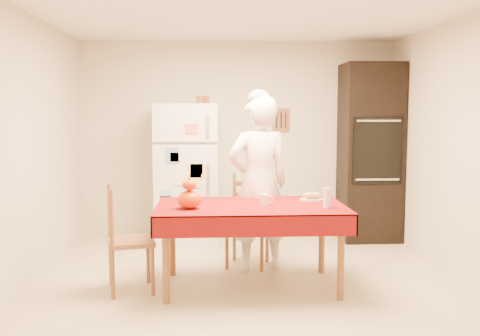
{
  "coord_description": "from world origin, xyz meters",
  "views": [
    {
      "loc": [
        -0.37,
        -4.63,
        1.59
      ],
      "look_at": [
        -0.09,
        0.2,
        1.09
      ],
      "focal_mm": 40.0,
      "sensor_mm": 36.0,
      "label": 1
    }
  ],
  "objects": [
    {
      "name": "pumpkin_lower",
      "position": [
        -0.55,
        -0.01,
        0.84
      ],
      "size": [
        0.21,
        0.21,
        0.16
      ],
      "primitive_type": "ellipsoid",
      "color": "#C73904",
      "rests_on": "dining_table"
    },
    {
      "name": "spice_jar_mid",
      "position": [
        -0.44,
        1.93,
        1.75
      ],
      "size": [
        0.05,
        0.05,
        0.1
      ],
      "primitive_type": "cylinder",
      "color": "brown",
      "rests_on": "refrigerator"
    },
    {
      "name": "oven_cabinet",
      "position": [
        1.63,
        1.93,
        1.1
      ],
      "size": [
        0.7,
        0.62,
        2.2
      ],
      "color": "black",
      "rests_on": "floor"
    },
    {
      "name": "room_shell",
      "position": [
        0.0,
        0.0,
        1.62
      ],
      "size": [
        4.02,
        4.52,
        2.51
      ],
      "color": "beige",
      "rests_on": "ground"
    },
    {
      "name": "chair_far",
      "position": [
        0.04,
        0.88,
        0.51
      ],
      "size": [
        0.51,
        0.5,
        0.95
      ],
      "rotation": [
        0.0,
        0.0,
        -0.27
      ],
      "color": "brown",
      "rests_on": "floor"
    },
    {
      "name": "chair_left",
      "position": [
        -1.14,
        0.08,
        0.51
      ],
      "size": [
        0.48,
        0.5,
        0.95
      ],
      "rotation": [
        0.0,
        0.0,
        1.79
      ],
      "color": "brown",
      "rests_on": "floor"
    },
    {
      "name": "bread_plate",
      "position": [
        0.6,
        0.35,
        0.77
      ],
      "size": [
        0.24,
        0.24,
        0.02
      ],
      "primitive_type": "cylinder",
      "color": "silver",
      "rests_on": "dining_table"
    },
    {
      "name": "spice_jar_right",
      "position": [
        -0.4,
        1.93,
        1.75
      ],
      "size": [
        0.05,
        0.05,
        0.1
      ],
      "primitive_type": "cylinder",
      "color": "brown",
      "rests_on": "refrigerator"
    },
    {
      "name": "refrigerator",
      "position": [
        -0.65,
        1.88,
        0.85
      ],
      "size": [
        0.75,
        0.74,
        1.7
      ],
      "color": "white",
      "rests_on": "floor"
    },
    {
      "name": "seated_woman",
      "position": [
        0.12,
        0.68,
        0.88
      ],
      "size": [
        0.73,
        0.57,
        1.77
      ],
      "primitive_type": "imported",
      "rotation": [
        0.0,
        0.0,
        3.39
      ],
      "color": "white",
      "rests_on": "floor"
    },
    {
      "name": "pumpkin_upper",
      "position": [
        -0.55,
        -0.01,
        0.97
      ],
      "size": [
        0.12,
        0.12,
        0.09
      ],
      "primitive_type": "ellipsoid",
      "color": "#CF4B04",
      "rests_on": "pumpkin_lower"
    },
    {
      "name": "bread_loaf",
      "position": [
        0.6,
        0.35,
        0.81
      ],
      "size": [
        0.18,
        0.1,
        0.06
      ],
      "primitive_type": "ellipsoid",
      "color": "#AA7E54",
      "rests_on": "bread_plate"
    },
    {
      "name": "dining_table",
      "position": [
        -0.0,
        0.14,
        0.69
      ],
      "size": [
        1.7,
        1.0,
        0.76
      ],
      "color": "brown",
      "rests_on": "floor"
    },
    {
      "name": "wine_glass",
      "position": [
        0.66,
        -0.03,
        0.85
      ],
      "size": [
        0.07,
        0.07,
        0.18
      ],
      "primitive_type": "cylinder",
      "color": "white",
      "rests_on": "dining_table"
    },
    {
      "name": "coffee_mug",
      "position": [
        0.13,
        0.12,
        0.81
      ],
      "size": [
        0.08,
        0.08,
        0.1
      ],
      "primitive_type": "cylinder",
      "color": "white",
      "rests_on": "dining_table"
    },
    {
      "name": "spice_jar_left",
      "position": [
        -0.5,
        1.93,
        1.75
      ],
      "size": [
        0.05,
        0.05,
        0.1
      ],
      "primitive_type": "cylinder",
      "color": "brown",
      "rests_on": "refrigerator"
    },
    {
      "name": "floor",
      "position": [
        0.0,
        0.0,
        0.0
      ],
      "size": [
        4.5,
        4.5,
        0.0
      ],
      "primitive_type": "plane",
      "color": "#C9B891",
      "rests_on": "ground"
    }
  ]
}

